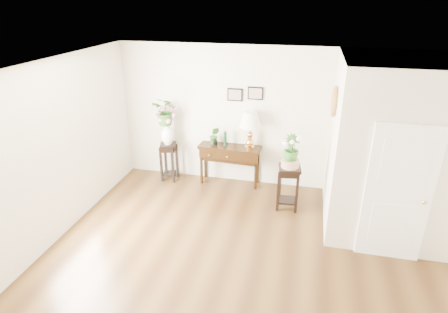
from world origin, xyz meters
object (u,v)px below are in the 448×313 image
(console_table, at_px, (230,165))
(table_lamp, at_px, (250,131))
(plant_stand_a, at_px, (169,162))
(plant_stand_b, at_px, (288,187))

(console_table, relative_size, table_lamp, 1.66)
(table_lamp, xyz_separation_m, plant_stand_a, (-1.68, -0.12, -0.78))
(table_lamp, height_order, plant_stand_a, table_lamp)
(table_lamp, distance_m, plant_stand_b, 1.34)
(plant_stand_a, height_order, plant_stand_b, plant_stand_b)
(console_table, distance_m, plant_stand_b, 1.44)
(table_lamp, xyz_separation_m, plant_stand_b, (0.84, -0.71, -0.77))
(plant_stand_a, relative_size, plant_stand_b, 0.99)
(console_table, relative_size, plant_stand_b, 1.52)
(plant_stand_b, bearing_deg, console_table, 150.43)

